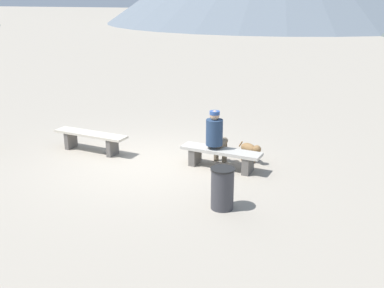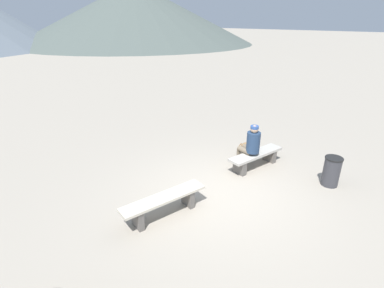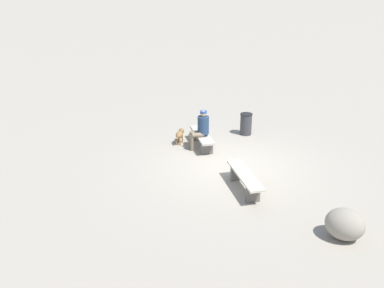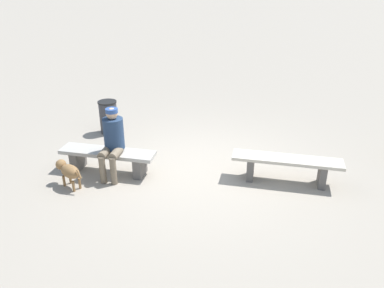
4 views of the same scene
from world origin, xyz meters
name	(u,v)px [view 2 (image 2 of 4)]	position (x,y,z in m)	size (l,w,h in m)	color
ground	(224,194)	(0.00, 0.00, -0.03)	(210.00, 210.00, 0.06)	#9E9384
bench_left	(164,202)	(-1.54, 0.35, 0.33)	(1.91, 0.65, 0.46)	#605B56
bench_right	(256,157)	(1.65, 0.23, 0.30)	(1.79, 0.65, 0.43)	#605B56
seated_person	(251,144)	(1.50, 0.33, 0.72)	(0.39, 0.64, 1.26)	navy
dog	(249,146)	(2.17, 0.80, 0.31)	(0.57, 0.45, 0.45)	olive
trash_bin	(331,171)	(2.15, -1.60, 0.37)	(0.42, 0.42, 0.75)	#38383D
distant_peak_1	(135,13)	(25.69, 39.89, 4.64)	(38.56, 38.56, 9.28)	#4C5651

